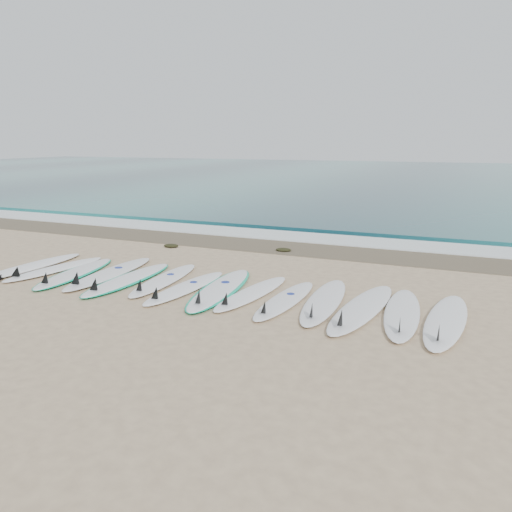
% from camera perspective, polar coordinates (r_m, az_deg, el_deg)
% --- Properties ---
extents(ground, '(120.00, 120.00, 0.00)m').
position_cam_1_polar(ground, '(9.44, -5.71, -3.73)').
color(ground, tan).
extents(ocean, '(120.00, 55.00, 0.03)m').
position_cam_1_polar(ocean, '(40.74, 16.93, 8.71)').
color(ocean, '#1C5C61').
rests_on(ocean, ground).
extents(wet_sand_band, '(120.00, 1.80, 0.01)m').
position_cam_1_polar(wet_sand_band, '(13.07, 2.90, 1.08)').
color(wet_sand_band, brown).
rests_on(wet_sand_band, ground).
extents(foam_band, '(120.00, 1.40, 0.04)m').
position_cam_1_polar(foam_band, '(14.36, 4.82, 2.20)').
color(foam_band, silver).
rests_on(foam_band, ground).
extents(wave_crest, '(120.00, 1.00, 0.10)m').
position_cam_1_polar(wave_crest, '(15.77, 6.53, 3.25)').
color(wave_crest, '#1C5C61').
rests_on(wave_crest, ground).
extents(surfboard_0, '(0.67, 2.78, 0.35)m').
position_cam_1_polar(surfboard_0, '(11.83, -24.56, -1.11)').
color(surfboard_0, white).
rests_on(surfboard_0, ground).
extents(surfboard_1, '(0.86, 2.51, 0.31)m').
position_cam_1_polar(surfboard_1, '(11.43, -22.20, -1.39)').
color(surfboard_1, white).
rests_on(surfboard_1, ground).
extents(surfboard_2, '(1.02, 2.68, 0.33)m').
position_cam_1_polar(surfboard_2, '(10.94, -20.05, -1.85)').
color(surfboard_2, silver).
rests_on(surfboard_2, ground).
extents(surfboard_3, '(0.75, 2.88, 0.37)m').
position_cam_1_polar(surfboard_3, '(10.66, -16.54, -1.91)').
color(surfboard_3, silver).
rests_on(surfboard_3, ground).
extents(surfboard_4, '(0.67, 2.71, 0.34)m').
position_cam_1_polar(surfboard_4, '(10.15, -14.50, -2.58)').
color(surfboard_4, white).
rests_on(surfboard_4, ground).
extents(surfboard_5, '(0.75, 2.59, 0.33)m').
position_cam_1_polar(surfboard_5, '(9.93, -10.59, -2.70)').
color(surfboard_5, white).
rests_on(surfboard_5, ground).
extents(surfboard_6, '(0.69, 2.51, 0.32)m').
position_cam_1_polar(surfboard_6, '(9.35, -8.22, -3.61)').
color(surfboard_6, white).
rests_on(surfboard_6, ground).
extents(surfboard_7, '(1.02, 2.92, 0.36)m').
position_cam_1_polar(surfboard_7, '(9.21, -4.19, -3.77)').
color(surfboard_7, white).
rests_on(surfboard_7, ground).
extents(surfboard_8, '(0.78, 2.48, 0.31)m').
position_cam_1_polar(surfboard_8, '(8.93, -0.62, -4.28)').
color(surfboard_8, white).
rests_on(surfboard_8, ground).
extents(surfboard_9, '(0.62, 2.43, 0.31)m').
position_cam_1_polar(surfboard_9, '(8.57, 3.22, -5.06)').
color(surfboard_9, white).
rests_on(surfboard_9, ground).
extents(surfboard_10, '(0.74, 2.73, 0.35)m').
position_cam_1_polar(surfboard_10, '(8.56, 7.73, -5.14)').
color(surfboard_10, white).
rests_on(surfboard_10, ground).
extents(surfboard_11, '(0.91, 2.91, 0.37)m').
position_cam_1_polar(surfboard_11, '(8.30, 11.91, -5.88)').
color(surfboard_11, white).
rests_on(surfboard_11, ground).
extents(surfboard_12, '(0.75, 2.66, 0.34)m').
position_cam_1_polar(surfboard_12, '(8.24, 16.35, -6.32)').
color(surfboard_12, white).
rests_on(surfboard_12, ground).
extents(surfboard_13, '(0.74, 2.76, 0.35)m').
position_cam_1_polar(surfboard_13, '(8.12, 20.87, -6.93)').
color(surfboard_13, white).
rests_on(surfboard_13, ground).
extents(seaweed_near, '(0.40, 0.31, 0.08)m').
position_cam_1_polar(seaweed_near, '(13.20, -9.68, 1.18)').
color(seaweed_near, black).
rests_on(seaweed_near, ground).
extents(seaweed_far, '(0.40, 0.31, 0.08)m').
position_cam_1_polar(seaweed_far, '(12.54, 3.16, 0.72)').
color(seaweed_far, black).
rests_on(seaweed_far, ground).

